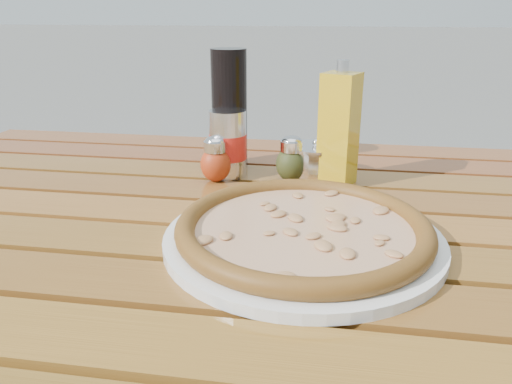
# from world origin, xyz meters

# --- Properties ---
(table) EXTENTS (1.40, 0.90, 0.75)m
(table) POSITION_xyz_m (0.00, -0.00, 0.67)
(table) COLOR #321D0B
(table) RESTS_ON ground
(plate) EXTENTS (0.46, 0.46, 0.01)m
(plate) POSITION_xyz_m (0.08, -0.08, 0.76)
(plate) COLOR silver
(plate) RESTS_ON table
(pizza) EXTENTS (0.41, 0.41, 0.03)m
(pizza) POSITION_xyz_m (0.08, -0.08, 0.77)
(pizza) COLOR beige
(pizza) RESTS_ON plate
(pepper_shaker) EXTENTS (0.06, 0.06, 0.08)m
(pepper_shaker) POSITION_xyz_m (-0.09, 0.15, 0.79)
(pepper_shaker) COLOR #B63814
(pepper_shaker) RESTS_ON table
(oregano_shaker) EXTENTS (0.06, 0.06, 0.08)m
(oregano_shaker) POSITION_xyz_m (0.04, 0.17, 0.79)
(oregano_shaker) COLOR #3A4019
(oregano_shaker) RESTS_ON table
(dark_bottle) EXTENTS (0.07, 0.07, 0.22)m
(dark_bottle) POSITION_xyz_m (-0.09, 0.24, 0.86)
(dark_bottle) COLOR black
(dark_bottle) RESTS_ON table
(soda_can) EXTENTS (0.09, 0.09, 0.12)m
(soda_can) POSITION_xyz_m (-0.08, 0.18, 0.81)
(soda_can) COLOR silver
(soda_can) RESTS_ON table
(olive_oil_cruet) EXTENTS (0.07, 0.07, 0.21)m
(olive_oil_cruet) POSITION_xyz_m (0.12, 0.17, 0.85)
(olive_oil_cruet) COLOR gold
(olive_oil_cruet) RESTS_ON table
(parmesan_tin) EXTENTS (0.12, 0.12, 0.07)m
(parmesan_tin) POSITION_xyz_m (0.08, 0.19, 0.78)
(parmesan_tin) COLOR white
(parmesan_tin) RESTS_ON table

